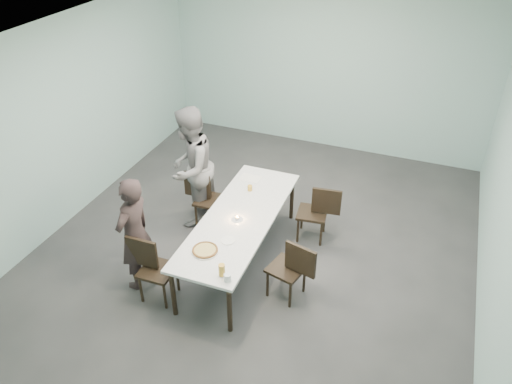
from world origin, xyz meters
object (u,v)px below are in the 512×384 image
(chair_near_left, at_px, (151,265))
(beer_glass, at_px, (222,270))
(pizza, at_px, (205,250))
(diner_near, at_px, (134,234))
(diner_far, at_px, (190,167))
(tealight, at_px, (237,218))
(water_tumbler, at_px, (227,278))
(side_plate, at_px, (228,240))
(table, at_px, (239,220))
(chair_far_left, at_px, (205,195))
(chair_near_right, at_px, (292,267))
(chair_far_right, at_px, (318,210))
(amber_tumbler, at_px, (250,188))

(chair_near_left, xyz_separation_m, beer_glass, (1.02, -0.09, 0.32))
(pizza, distance_m, beer_glass, 0.48)
(diner_near, xyz_separation_m, diner_far, (0.00, 1.52, 0.14))
(diner_near, relative_size, tealight, 28.49)
(water_tumbler, bearing_deg, diner_far, 127.89)
(diner_far, bearing_deg, side_plate, 41.92)
(table, relative_size, chair_far_left, 3.00)
(table, bearing_deg, chair_far_left, 143.08)
(diner_far, xyz_separation_m, water_tumbler, (1.41, -1.81, -0.14))
(chair_near_right, bearing_deg, diner_near, 27.58)
(chair_near_left, relative_size, diner_near, 0.55)
(chair_far_left, bearing_deg, chair_near_right, -34.50)
(pizza, height_order, beer_glass, beer_glass)
(chair_far_right, bearing_deg, diner_far, 0.28)
(diner_far, height_order, beer_glass, diner_far)
(chair_far_right, xyz_separation_m, diner_near, (-1.91, -1.76, 0.30))
(chair_far_right, height_order, diner_near, diner_near)
(diner_far, xyz_separation_m, pizza, (0.95, -1.44, -0.17))
(chair_near_right, bearing_deg, diner_far, -14.43)
(diner_far, relative_size, water_tumbler, 20.79)
(side_plate, bearing_deg, pizza, -121.16)
(table, relative_size, chair_far_right, 3.00)
(chair_near_left, xyz_separation_m, diner_far, (-0.29, 1.66, 0.43))
(table, bearing_deg, chair_near_right, -24.81)
(diner_far, bearing_deg, chair_far_right, 95.10)
(water_tumbler, bearing_deg, chair_near_left, 172.47)
(chair_near_left, bearing_deg, diner_far, 98.33)
(chair_near_left, distance_m, side_plate, 1.00)
(diner_far, height_order, water_tumbler, diner_far)
(side_plate, bearing_deg, water_tumbler, -66.19)
(pizza, xyz_separation_m, tealight, (0.10, 0.74, 0.00))
(chair_far_left, xyz_separation_m, water_tumbler, (1.19, -1.79, 0.29))
(chair_near_left, xyz_separation_m, chair_near_right, (1.65, 0.61, 0.00))
(chair_near_left, relative_size, chair_far_right, 1.00)
(chair_near_right, height_order, beer_glass, beer_glass)
(diner_near, bearing_deg, tealight, 133.07)
(chair_near_right, height_order, pizza, chair_near_right)
(chair_near_left, height_order, pizza, chair_near_left)
(chair_far_left, xyz_separation_m, diner_near, (-0.22, -1.50, 0.30))
(chair_near_right, relative_size, chair_far_right, 1.00)
(diner_near, height_order, beer_glass, diner_near)
(pizza, bearing_deg, water_tumbler, -38.27)
(chair_far_right, bearing_deg, water_tumbler, 69.25)
(chair_far_left, distance_m, beer_glass, 2.07)
(table, distance_m, chair_far_right, 1.25)
(chair_far_right, height_order, diner_far, diner_far)
(table, height_order, pizza, pizza)
(chair_near_left, bearing_deg, chair_near_right, 18.68)
(diner_far, height_order, amber_tumbler, diner_far)
(side_plate, bearing_deg, amber_tumbler, 98.61)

